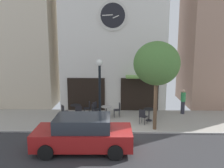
{
  "coord_description": "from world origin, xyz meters",
  "views": [
    {
      "loc": [
        -0.64,
        -11.66,
        4.73
      ],
      "look_at": [
        -0.99,
        2.16,
        2.26
      ],
      "focal_mm": 37.29,
      "sensor_mm": 36.0,
      "label": 1
    }
  ],
  "objects": [
    {
      "name": "cafe_chair_facing_wall",
      "position": [
        -2.07,
        3.01,
        0.53
      ],
      "size": [
        0.56,
        0.56,
        0.9
      ],
      "color": "black",
      "rests_on": "ground_plane"
    },
    {
      "name": "street_tree",
      "position": [
        1.42,
        0.67,
        3.63
      ],
      "size": [
        2.46,
        2.22,
        4.82
      ],
      "color": "brown",
      "rests_on": "ground_plane"
    },
    {
      "name": "neighbor_building_right",
      "position": [
        7.26,
        6.61,
        7.59
      ],
      "size": [
        5.42,
        4.6,
        15.17
      ],
      "color": "#9E7A66",
      "rests_on": "ground_plane"
    },
    {
      "name": "parked_car_red",
      "position": [
        -2.16,
        -1.96,
        0.76
      ],
      "size": [
        4.34,
        2.09,
        1.55
      ],
      "color": "maroon",
      "rests_on": "ground_plane"
    },
    {
      "name": "cafe_chair_outer",
      "position": [
        -0.61,
        2.81,
        0.53
      ],
      "size": [
        0.45,
        0.45,
        0.9
      ],
      "color": "black",
      "rests_on": "ground_plane"
    },
    {
      "name": "cafe_table_center_right",
      "position": [
        -1.36,
        2.58,
        0.51
      ],
      "size": [
        0.68,
        0.68,
        0.74
      ],
      "color": "black",
      "rests_on": "ground_plane"
    },
    {
      "name": "pedestrian_green",
      "position": [
        3.74,
        3.57,
        0.86
      ],
      "size": [
        0.41,
        0.41,
        1.67
      ],
      "color": "#2D2D38",
      "rests_on": "ground_plane"
    },
    {
      "name": "cafe_table_near_curb",
      "position": [
        1.28,
        2.06,
        0.51
      ],
      "size": [
        0.66,
        0.66,
        0.75
      ],
      "color": "black",
      "rests_on": "ground_plane"
    },
    {
      "name": "ground_plane",
      "position": [
        0.0,
        -1.01,
        -0.02
      ],
      "size": [
        26.39,
        10.68,
        0.13
      ],
      "color": "#9E998E"
    },
    {
      "name": "cafe_chair_near_tree",
      "position": [
        -3.04,
        2.08,
        0.53
      ],
      "size": [
        0.48,
        0.48,
        0.9
      ],
      "color": "black",
      "rests_on": "ground_plane"
    },
    {
      "name": "neighbor_building_left",
      "position": [
        -8.7,
        6.2,
        6.19
      ],
      "size": [
        6.64,
        3.77,
        12.38
      ],
      "color": "beige",
      "rests_on": "ground_plane"
    },
    {
      "name": "street_lamp",
      "position": [
        -1.66,
        1.18,
        1.94
      ],
      "size": [
        0.36,
        0.36,
        3.82
      ],
      "color": "black",
      "rests_on": "ground_plane"
    },
    {
      "name": "cafe_table_leftmost",
      "position": [
        -3.36,
        2.82,
        0.52
      ],
      "size": [
        0.67,
        0.67,
        0.75
      ],
      "color": "black",
      "rests_on": "ground_plane"
    },
    {
      "name": "cafe_chair_left_end",
      "position": [
        -2.12,
        2.38,
        0.53
      ],
      "size": [
        0.51,
        0.51,
        0.9
      ],
      "color": "black",
      "rests_on": "ground_plane"
    },
    {
      "name": "cafe_chair_corner",
      "position": [
        0.83,
        1.41,
        0.53
      ],
      "size": [
        0.55,
        0.55,
        0.9
      ],
      "color": "black",
      "rests_on": "ground_plane"
    },
    {
      "name": "cafe_chair_under_awning",
      "position": [
        -3.98,
        2.27,
        0.53
      ],
      "size": [
        0.55,
        0.55,
        0.9
      ],
      "color": "black",
      "rests_on": "ground_plane"
    },
    {
      "name": "clock_building",
      "position": [
        -0.99,
        5.76,
        5.92
      ],
      "size": [
        7.49,
        4.3,
        11.53
      ],
      "color": "silver",
      "rests_on": "ground_plane"
    },
    {
      "name": "cafe_chair_mid_row",
      "position": [
        -2.6,
        3.14,
        0.53
      ],
      "size": [
        0.49,
        0.49,
        0.9
      ],
      "color": "black",
      "rests_on": "ground_plane"
    }
  ]
}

